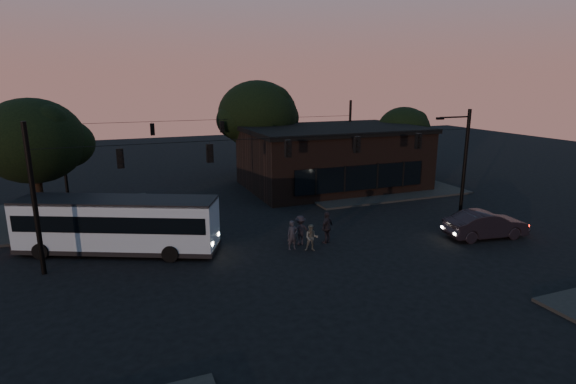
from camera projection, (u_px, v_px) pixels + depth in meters
name	position (u px, v px, depth m)	size (l,w,h in m)	color
ground	(316.00, 265.00, 23.27)	(120.00, 120.00, 0.00)	black
sidewalk_far_right	(371.00, 187.00, 40.19)	(14.00, 10.00, 0.15)	black
sidewalk_far_left	(46.00, 219.00, 30.88)	(14.00, 10.00, 0.15)	black
building	(332.00, 157.00, 40.27)	(15.40, 10.41, 5.40)	black
tree_behind	(258.00, 115.00, 43.09)	(7.60, 7.60, 9.43)	black
tree_right	(404.00, 129.00, 44.86)	(5.20, 5.20, 6.86)	black
tree_left	(33.00, 141.00, 28.67)	(6.40, 6.40, 8.30)	black
signal_rig_near	(288.00, 168.00, 25.82)	(26.24, 0.30, 7.50)	black
signal_rig_far	(223.00, 140.00, 40.33)	(26.24, 0.30, 7.50)	black
bus	(117.00, 223.00, 24.66)	(10.98, 6.85, 3.08)	#90A4B7
car	(486.00, 225.00, 27.24)	(1.74, 4.99, 1.65)	black
pedestrian_a	(292.00, 235.00, 25.30)	(0.61, 0.40, 1.68)	black
pedestrian_b	(311.00, 238.00, 25.08)	(0.75, 0.58, 1.54)	#464741
pedestrian_c	(327.00, 227.00, 26.31)	(1.12, 0.47, 1.92)	black
pedestrian_d	(300.00, 230.00, 26.05)	(1.13, 0.65, 1.75)	black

